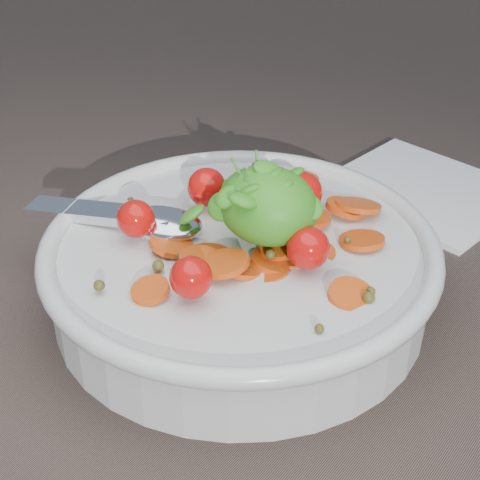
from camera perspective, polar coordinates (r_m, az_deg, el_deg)
The scene contains 3 objects.
ground at distance 0.58m, azimuth 3.56°, elevation -4.67°, with size 6.00×6.00×0.00m, color brown.
bowl at distance 0.55m, azimuth 0.03°, elevation -2.03°, with size 0.32×0.30×0.13m.
napkin at distance 0.74m, azimuth 14.01°, elevation 3.79°, with size 0.17×0.15×0.01m, color white.
Camera 1 is at (0.24, -0.39, 0.35)m, focal length 55.00 mm.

